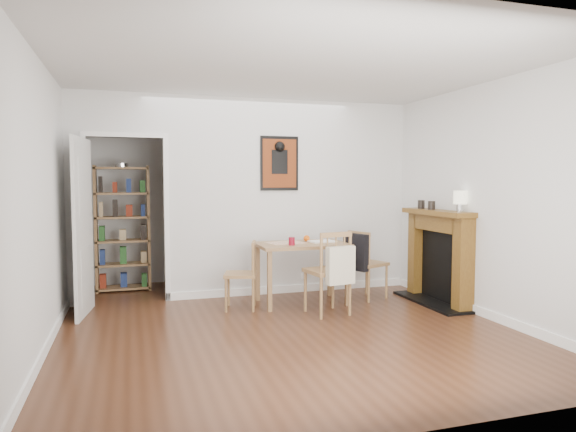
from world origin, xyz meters
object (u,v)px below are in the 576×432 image
object	(u,v)px
chair_left	(240,275)
chair_front	(328,272)
dining_table	(302,250)
ceramic_jar_a	(432,205)
fireplace	(440,254)
ceramic_jar_b	(421,204)
chair_right	(367,263)
bookshelf	(123,229)
mantel_lamp	(460,199)
red_glass	(292,241)
notebook	(322,241)
orange_fruit	(307,238)

from	to	relation	value
chair_left	chair_front	bearing A→B (deg)	-29.37
dining_table	ceramic_jar_a	size ratio (longest dim) A/B	10.12
fireplace	ceramic_jar_b	size ratio (longest dim) A/B	11.29
chair_right	fireplace	bearing A→B (deg)	-31.57
chair_left	ceramic_jar_a	xyz separation A→B (m)	(2.36, -0.33, 0.81)
bookshelf	chair_front	bearing A→B (deg)	-41.99
chair_left	bookshelf	bearing A→B (deg)	131.51
dining_table	chair_left	world-z (taller)	chair_left
dining_table	chair_left	xyz separation A→B (m)	(-0.79, -0.07, -0.26)
chair_left	chair_right	distance (m)	1.67
fireplace	chair_left	bearing A→B (deg)	170.44
chair_front	mantel_lamp	xyz separation A→B (m)	(1.54, -0.27, 0.82)
fireplace	mantel_lamp	size ratio (longest dim) A/B	5.08
chair_front	dining_table	bearing A→B (deg)	101.79
fireplace	chair_front	bearing A→B (deg)	-176.20
chair_front	red_glass	world-z (taller)	chair_front
chair_right	chair_front	size ratio (longest dim) A/B	0.92
dining_table	notebook	size ratio (longest dim) A/B	3.50
bookshelf	mantel_lamp	world-z (taller)	bookshelf
notebook	ceramic_jar_b	bearing A→B (deg)	-9.24
ceramic_jar_a	mantel_lamp	bearing A→B (deg)	-79.24
fireplace	orange_fruit	xyz separation A→B (m)	(-1.53, 0.63, 0.17)
bookshelf	ceramic_jar_a	bearing A→B (deg)	-26.36
chair_left	fireplace	bearing A→B (deg)	-9.56
mantel_lamp	orange_fruit	bearing A→B (deg)	147.22
orange_fruit	fireplace	bearing A→B (deg)	-22.22
chair_front	notebook	xyz separation A→B (m)	(0.16, 0.62, 0.27)
notebook	orange_fruit	bearing A→B (deg)	148.27
notebook	bookshelf	bearing A→B (deg)	149.88
bookshelf	fireplace	size ratio (longest dim) A/B	1.38
ceramic_jar_a	orange_fruit	bearing A→B (deg)	159.67
fireplace	mantel_lamp	bearing A→B (deg)	-87.74
bookshelf	red_glass	bearing A→B (deg)	-39.43
notebook	ceramic_jar_b	distance (m)	1.38
chair_left	notebook	distance (m)	1.13
chair_right	chair_front	world-z (taller)	chair_front
notebook	mantel_lamp	distance (m)	1.73
mantel_lamp	chair_left	bearing A→B (deg)	162.33
dining_table	bookshelf	size ratio (longest dim) A/B	0.64
chair_right	notebook	world-z (taller)	chair_right
chair_right	ceramic_jar_b	bearing A→B (deg)	-12.90
orange_fruit	ceramic_jar_b	distance (m)	1.55
orange_fruit	ceramic_jar_a	xyz separation A→B (m)	(1.46, -0.54, 0.42)
chair_left	red_glass	size ratio (longest dim) A/B	8.29
chair_left	notebook	world-z (taller)	chair_left
chair_right	fireplace	size ratio (longest dim) A/B	0.71
notebook	ceramic_jar_a	world-z (taller)	ceramic_jar_a
chair_right	ceramic_jar_b	xyz separation A→B (m)	(0.69, -0.16, 0.76)
ceramic_jar_a	red_glass	bearing A→B (deg)	172.35
dining_table	chair_right	world-z (taller)	chair_right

